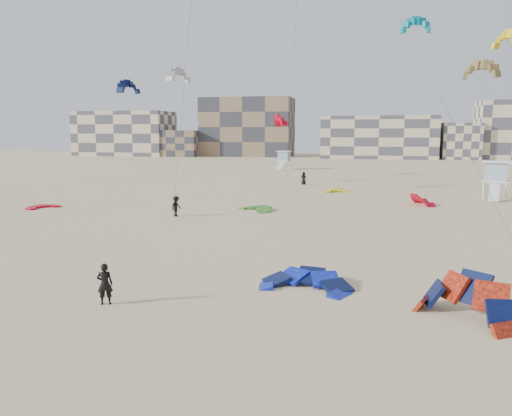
% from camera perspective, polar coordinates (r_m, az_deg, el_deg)
% --- Properties ---
extents(ground, '(320.00, 320.00, 0.00)m').
position_cam_1_polar(ground, '(22.74, -6.86, -10.37)').
color(ground, '#D0BC8C').
rests_on(ground, ground).
extents(kite_ground_blue, '(5.13, 5.33, 2.61)m').
position_cam_1_polar(kite_ground_blue, '(24.25, 5.58, -9.13)').
color(kite_ground_blue, '#1933C4').
rests_on(kite_ground_blue, ground).
extents(kite_ground_orange, '(6.10, 6.08, 4.24)m').
position_cam_1_polar(kite_ground_orange, '(22.01, 22.71, -11.65)').
color(kite_ground_orange, red).
rests_on(kite_ground_orange, ground).
extents(kite_ground_red, '(4.18, 4.13, 0.57)m').
position_cam_1_polar(kite_ground_red, '(53.49, -23.16, 0.00)').
color(kite_ground_red, '#D00106').
rests_on(kite_ground_red, ground).
extents(kite_ground_green, '(5.11, 5.14, 1.29)m').
position_cam_1_polar(kite_ground_green, '(47.68, 0.02, -0.27)').
color(kite_ground_green, '#2C8723').
rests_on(kite_ground_green, ground).
extents(kite_ground_red_far, '(4.40, 4.31, 3.37)m').
position_cam_1_polar(kite_ground_red_far, '(54.02, 18.46, 0.33)').
color(kite_ground_red_far, '#D00106').
rests_on(kite_ground_red_far, ground).
extents(kite_ground_yellow, '(3.96, 4.10, 1.30)m').
position_cam_1_polar(kite_ground_yellow, '(62.89, 9.21, 1.78)').
color(kite_ground_yellow, '#F9FD12').
rests_on(kite_ground_yellow, ground).
extents(kitesurfer_main, '(0.78, 0.65, 1.83)m').
position_cam_1_polar(kitesurfer_main, '(22.71, -16.89, -8.29)').
color(kitesurfer_main, black).
rests_on(kitesurfer_main, ground).
extents(kitesurfer_c, '(0.97, 1.31, 1.81)m').
position_cam_1_polar(kitesurfer_c, '(44.74, -9.11, 0.20)').
color(kitesurfer_c, black).
rests_on(kitesurfer_c, ground).
extents(kitesurfer_e, '(0.96, 0.69, 1.81)m').
position_cam_1_polar(kitesurfer_e, '(71.55, 5.47, 3.40)').
color(kitesurfer_e, black).
rests_on(kitesurfer_e, ground).
extents(kite_fly_grey, '(6.90, 5.70, 13.87)m').
position_cam_1_polar(kite_fly_grey, '(60.93, -8.85, 14.62)').
color(kite_fly_grey, silver).
rests_on(kite_fly_grey, ground).
extents(kite_fly_olive, '(6.21, 5.51, 13.57)m').
position_cam_1_polar(kite_fly_olive, '(55.44, 24.33, 14.06)').
color(kite_fly_olive, olive).
rests_on(kite_fly_olive, ground).
extents(kite_fly_yellow, '(11.70, 5.32, 18.83)m').
position_cam_1_polar(kite_fly_yellow, '(69.99, 26.76, 16.75)').
color(kite_fly_yellow, '#F9FD12').
rests_on(kite_fly_yellow, ground).
extents(kite_fly_navy, '(8.97, 6.19, 13.59)m').
position_cam_1_polar(kite_fly_navy, '(70.88, -14.38, 13.12)').
color(kite_fly_navy, '#060837').
rests_on(kite_fly_navy, ground).
extents(kite_fly_teal_b, '(7.24, 5.35, 23.05)m').
position_cam_1_polar(kite_fly_teal_b, '(81.68, 17.80, 19.12)').
color(kite_fly_teal_b, '#027CAC').
rests_on(kite_fly_teal_b, ground).
extents(kite_fly_red, '(6.63, 5.17, 9.86)m').
position_cam_1_polar(kite_fly_red, '(83.68, 2.78, 9.85)').
color(kite_fly_red, '#D00106').
rests_on(kite_fly_red, ground).
extents(lifeguard_tower_near, '(3.61, 6.11, 4.21)m').
position_cam_1_polar(lifeguard_tower_near, '(62.73, 25.72, 2.94)').
color(lifeguard_tower_near, white).
rests_on(lifeguard_tower_near, ground).
extents(lifeguard_tower_far, '(2.91, 5.21, 3.70)m').
position_cam_1_polar(lifeguard_tower_far, '(101.07, 3.21, 5.47)').
color(lifeguard_tower_far, white).
rests_on(lifeguard_tower_far, ground).
extents(condo_west_a, '(30.00, 15.00, 14.00)m').
position_cam_1_polar(condo_west_a, '(168.95, -14.75, 8.22)').
color(condo_west_a, beige).
rests_on(condo_west_a, ground).
extents(condo_west_b, '(28.00, 14.00, 18.00)m').
position_cam_1_polar(condo_west_b, '(158.69, -0.97, 9.22)').
color(condo_west_b, '#7E644C').
rests_on(condo_west_b, ground).
extents(condo_mid, '(32.00, 16.00, 12.00)m').
position_cam_1_polar(condo_mid, '(150.27, 13.80, 7.86)').
color(condo_mid, beige).
rests_on(condo_mid, ground).
extents(condo_fill_left, '(12.00, 10.00, 8.00)m').
position_cam_1_polar(condo_fill_left, '(158.96, -8.57, 7.32)').
color(condo_fill_left, '#7E644C').
rests_on(condo_fill_left, ground).
extents(condo_fill_right, '(10.00, 10.00, 10.00)m').
position_cam_1_polar(condo_fill_right, '(150.31, 22.27, 7.09)').
color(condo_fill_right, beige).
rests_on(condo_fill_right, ground).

